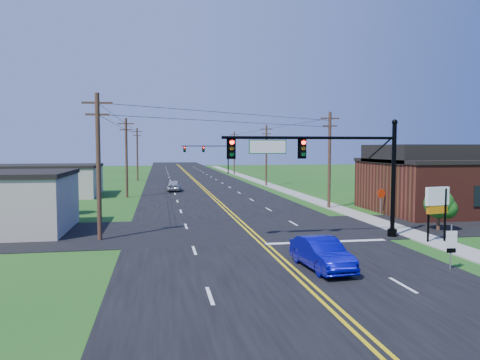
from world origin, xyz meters
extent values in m
plane|color=#1A4F16|center=(0.00, 0.00, 0.00)|extent=(260.00, 260.00, 0.00)
cube|color=black|center=(0.00, 50.00, 0.02)|extent=(16.00, 220.00, 0.04)
cube|color=black|center=(0.00, 12.00, 0.02)|extent=(70.00, 10.00, 0.04)
cube|color=gray|center=(10.50, 40.00, 0.04)|extent=(2.00, 160.00, 0.08)
cylinder|color=black|center=(8.80, 8.00, 3.60)|extent=(0.28, 0.28, 7.20)
cylinder|color=black|center=(8.80, 8.00, 0.25)|extent=(0.60, 0.60, 0.50)
sphere|color=black|center=(8.80, 8.00, 7.30)|extent=(0.36, 0.36, 0.36)
cylinder|color=black|center=(3.30, 8.00, 6.30)|extent=(11.00, 0.18, 0.18)
cube|color=#055820|center=(0.60, 8.00, 5.75)|extent=(2.30, 0.06, 0.85)
cylinder|color=black|center=(8.80, 80.00, 3.60)|extent=(0.28, 0.28, 7.20)
cylinder|color=black|center=(8.80, 80.00, 0.25)|extent=(0.60, 0.60, 0.50)
sphere|color=black|center=(8.80, 80.00, 7.30)|extent=(0.36, 0.36, 0.36)
cylinder|color=black|center=(3.80, 80.00, 6.00)|extent=(10.00, 0.18, 0.18)
cube|color=#055820|center=(0.60, 80.00, 5.45)|extent=(2.30, 0.06, 0.85)
cube|color=#5D261A|center=(20.00, 18.00, 2.20)|extent=(14.00, 11.00, 4.40)
cube|color=black|center=(20.00, 18.00, 4.55)|extent=(14.20, 11.20, 0.30)
cube|color=#B9AF9E|center=(-19.00, 38.00, 1.70)|extent=(12.00, 9.00, 3.40)
cube|color=black|center=(-19.00, 38.00, 3.55)|extent=(12.20, 9.20, 0.30)
cylinder|color=#3D2B1C|center=(-9.50, 10.00, 4.50)|extent=(0.28, 0.28, 9.00)
cube|color=#3D2B1C|center=(-9.50, 10.00, 8.40)|extent=(1.80, 0.12, 0.12)
cube|color=#3D2B1C|center=(-9.50, 10.00, 7.70)|extent=(1.40, 0.12, 0.12)
cylinder|color=#3D2B1C|center=(-9.50, 35.00, 4.50)|extent=(0.28, 0.28, 9.00)
cube|color=#3D2B1C|center=(-9.50, 35.00, 8.40)|extent=(1.80, 0.12, 0.12)
cube|color=#3D2B1C|center=(-9.50, 35.00, 7.70)|extent=(1.40, 0.12, 0.12)
cylinder|color=#3D2B1C|center=(-9.50, 62.00, 4.50)|extent=(0.28, 0.28, 9.00)
cube|color=#3D2B1C|center=(-9.50, 62.00, 8.40)|extent=(1.80, 0.12, 0.12)
cube|color=#3D2B1C|center=(-9.50, 62.00, 7.70)|extent=(1.40, 0.12, 0.12)
cylinder|color=#3D2B1C|center=(9.80, 22.00, 4.50)|extent=(0.28, 0.28, 9.00)
cube|color=#3D2B1C|center=(9.80, 22.00, 8.40)|extent=(1.80, 0.12, 0.12)
cube|color=#3D2B1C|center=(9.80, 22.00, 7.70)|extent=(1.40, 0.12, 0.12)
cylinder|color=#3D2B1C|center=(9.80, 48.00, 4.50)|extent=(0.28, 0.28, 9.00)
cube|color=#3D2B1C|center=(9.80, 48.00, 8.40)|extent=(1.80, 0.12, 0.12)
cube|color=#3D2B1C|center=(9.80, 48.00, 7.70)|extent=(1.40, 0.12, 0.12)
cylinder|color=#3D2B1C|center=(9.80, 78.00, 4.50)|extent=(0.28, 0.28, 9.00)
cube|color=#3D2B1C|center=(9.80, 78.00, 8.40)|extent=(1.80, 0.12, 0.12)
cube|color=#3D2B1C|center=(9.80, 78.00, 7.70)|extent=(1.40, 0.12, 0.12)
cylinder|color=#3D2B1C|center=(16.00, 26.00, 0.92)|extent=(0.24, 0.24, 1.85)
sphere|color=#17420F|center=(16.00, 26.00, 2.60)|extent=(3.00, 3.00, 3.00)
cylinder|color=#3D2B1C|center=(13.00, 9.50, 0.66)|extent=(0.24, 0.24, 1.32)
sphere|color=#17420F|center=(13.00, 9.50, 1.86)|extent=(2.00, 2.00, 2.00)
cylinder|color=#3D2B1C|center=(-14.00, 22.00, 0.77)|extent=(0.24, 0.24, 1.54)
sphere|color=#17420F|center=(-14.00, 22.00, 2.17)|extent=(2.40, 2.40, 2.40)
imported|color=#060795|center=(1.58, 1.07, 0.73)|extent=(1.97, 4.58, 1.47)
imported|color=#AEAFB3|center=(-3.98, 41.63, 0.73)|extent=(2.02, 4.40, 1.46)
cylinder|color=slate|center=(7.50, 0.00, 1.07)|extent=(0.07, 0.07, 2.13)
cube|color=white|center=(7.50, -0.03, 1.70)|extent=(0.53, 0.08, 0.29)
cube|color=white|center=(7.50, -0.03, 1.31)|extent=(0.53, 0.08, 0.53)
cube|color=black|center=(7.50, -0.03, 0.92)|extent=(0.44, 0.07, 0.21)
cylinder|color=slate|center=(12.53, 17.00, 1.05)|extent=(0.08, 0.08, 2.10)
cylinder|color=#BA2B0A|center=(12.53, 16.97, 1.85)|extent=(0.79, 0.18, 0.80)
cylinder|color=black|center=(9.96, 5.83, 1.63)|extent=(0.15, 0.15, 3.26)
cylinder|color=black|center=(11.04, 5.83, 1.63)|extent=(0.15, 0.15, 3.26)
cube|color=white|center=(10.50, 5.83, 2.81)|extent=(1.64, 0.55, 1.09)
cube|color=#CC720C|center=(10.50, 5.83, 1.99)|extent=(1.46, 0.49, 0.45)
camera|label=1|loc=(-5.86, -19.49, 5.72)|focal=35.00mm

